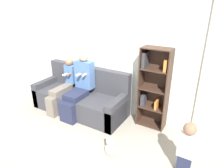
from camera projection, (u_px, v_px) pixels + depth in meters
name	position (u px, v px, depth m)	size (l,w,h in m)	color
ground_plane	(81.00, 126.00, 3.82)	(14.00, 14.00, 0.00)	#9E9384
back_wall	(106.00, 51.00, 4.07)	(10.00, 0.06, 2.55)	silver
curtain_panel	(220.00, 76.00, 3.08)	(0.56, 0.04, 2.31)	beige
couch	(81.00, 98.00, 4.29)	(2.03, 0.80, 0.93)	#38383D
adult_seated	(79.00, 85.00, 4.04)	(0.39, 0.75, 1.29)	#232842
child_seated	(62.00, 86.00, 4.25)	(0.24, 0.78, 1.10)	#70665B
toddler_standing	(187.00, 147.00, 2.67)	(0.23, 0.17, 0.80)	#232842
bookshelf	(154.00, 87.00, 3.62)	(0.52, 0.29, 1.51)	#3D281E
teddy_bear	(110.00, 147.00, 3.07)	(0.17, 0.14, 0.34)	beige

